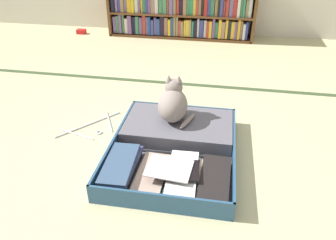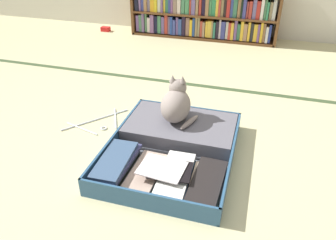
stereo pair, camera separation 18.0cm
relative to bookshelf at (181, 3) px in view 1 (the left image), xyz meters
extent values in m
plane|color=#C1BC8D|center=(0.16, -2.23, -0.37)|extent=(10.00, 10.00, 0.00)
cube|color=#394C2D|center=(0.16, -1.27, -0.37)|extent=(4.80, 0.05, 0.00)
cube|color=brown|center=(-0.79, 0.00, 0.01)|extent=(0.03, 0.30, 0.75)
cube|color=brown|center=(0.79, 0.00, 0.01)|extent=(0.03, 0.30, 0.75)
cube|color=brown|center=(0.00, 0.00, -0.35)|extent=(1.58, 0.30, 0.02)
cube|color=brown|center=(0.00, 0.00, -0.11)|extent=(1.55, 0.30, 0.02)
cube|color=#735594|center=(-0.74, 0.01, -0.24)|extent=(0.03, 0.25, 0.18)
cube|color=#497757|center=(-0.70, 0.00, -0.24)|extent=(0.03, 0.25, 0.19)
cube|color=slate|center=(-0.67, 0.00, -0.23)|extent=(0.03, 0.25, 0.21)
cube|color=#4A7B4E|center=(-0.64, 0.01, -0.23)|extent=(0.02, 0.25, 0.21)
cube|color=silver|center=(-0.60, 0.00, -0.25)|extent=(0.04, 0.25, 0.16)
cube|color=slate|center=(-0.56, -0.01, -0.23)|extent=(0.04, 0.25, 0.20)
cube|color=black|center=(-0.52, 0.00, -0.24)|extent=(0.04, 0.25, 0.19)
cube|color=#427C57|center=(-0.48, 0.00, -0.24)|extent=(0.04, 0.25, 0.19)
cube|color=slate|center=(-0.44, 0.00, -0.24)|extent=(0.03, 0.25, 0.19)
cube|color=#AC3A30|center=(-0.40, 0.00, -0.23)|extent=(0.04, 0.25, 0.21)
cube|color=slate|center=(-0.36, 0.01, -0.24)|extent=(0.03, 0.25, 0.19)
cube|color=#2A4594|center=(-0.33, -0.01, -0.23)|extent=(0.03, 0.25, 0.20)
cube|color=#3A4891|center=(-0.30, -0.01, -0.25)|extent=(0.03, 0.25, 0.16)
cube|color=#6B508E|center=(-0.27, 0.01, -0.24)|extent=(0.03, 0.25, 0.19)
cube|color=#304D8E|center=(-0.24, 0.00, -0.24)|extent=(0.04, 0.25, 0.18)
cube|color=black|center=(-0.19, -0.01, -0.23)|extent=(0.04, 0.25, 0.21)
cube|color=#9A7062|center=(-0.15, 0.01, -0.24)|extent=(0.04, 0.25, 0.19)
cube|color=yellow|center=(-0.11, 0.00, -0.24)|extent=(0.03, 0.25, 0.18)
cube|color=#2B4A8A|center=(-0.08, 0.00, -0.23)|extent=(0.03, 0.25, 0.20)
cube|color=#987F52|center=(-0.05, 0.00, -0.23)|extent=(0.02, 0.25, 0.21)
cube|color=#94855E|center=(-0.03, 0.01, -0.23)|extent=(0.02, 0.25, 0.21)
cube|color=#B24031|center=(0.00, 0.01, -0.25)|extent=(0.03, 0.25, 0.17)
cube|color=#987E61|center=(0.03, 0.00, -0.25)|extent=(0.03, 0.25, 0.16)
cube|color=yellow|center=(0.06, 0.01, -0.25)|extent=(0.02, 0.25, 0.17)
cube|color=gold|center=(0.09, 0.01, -0.24)|extent=(0.04, 0.25, 0.18)
cube|color=#A58753|center=(0.12, 0.00, -0.24)|extent=(0.02, 0.25, 0.18)
cube|color=#337661|center=(0.15, -0.01, -0.25)|extent=(0.02, 0.25, 0.17)
cube|color=black|center=(0.18, 0.00, -0.24)|extent=(0.03, 0.25, 0.18)
cube|color=silver|center=(0.21, 0.01, -0.23)|extent=(0.02, 0.25, 0.20)
cube|color=#383E86|center=(0.24, 0.00, -0.24)|extent=(0.04, 0.25, 0.19)
cube|color=silver|center=(0.28, 0.01, -0.24)|extent=(0.03, 0.25, 0.18)
cube|color=#BC3A2D|center=(0.31, -0.01, -0.24)|extent=(0.02, 0.25, 0.18)
cube|color=gold|center=(0.34, -0.01, -0.24)|extent=(0.03, 0.25, 0.18)
cube|color=#6F4F89|center=(0.38, 0.00, -0.23)|extent=(0.03, 0.25, 0.21)
cube|color=#3B7957|center=(0.41, 0.01, -0.25)|extent=(0.03, 0.25, 0.17)
cube|color=gold|center=(0.44, -0.01, -0.23)|extent=(0.03, 0.25, 0.20)
cube|color=#A3795A|center=(0.48, 0.00, -0.24)|extent=(0.04, 0.25, 0.18)
cube|color=yellow|center=(0.52, 0.00, -0.23)|extent=(0.02, 0.25, 0.20)
cube|color=#222427|center=(0.55, 0.00, -0.24)|extent=(0.03, 0.25, 0.19)
cube|color=gold|center=(0.58, 0.00, -0.24)|extent=(0.04, 0.25, 0.18)
cube|color=#714E8B|center=(0.61, -0.01, -0.24)|extent=(0.02, 0.25, 0.19)
cube|color=gold|center=(0.64, -0.01, -0.23)|extent=(0.03, 0.25, 0.21)
cube|color=#9F7659|center=(0.67, 0.01, -0.24)|extent=(0.02, 0.25, 0.19)
cube|color=silver|center=(0.70, -0.01, -0.25)|extent=(0.03, 0.25, 0.17)
cube|color=#2B3C96|center=(0.73, 0.00, -0.24)|extent=(0.02, 0.25, 0.19)
cube|color=black|center=(-0.74, -0.01, -0.01)|extent=(0.04, 0.25, 0.18)
cube|color=slate|center=(-0.70, 0.00, -0.01)|extent=(0.02, 0.25, 0.19)
cube|color=#3C4595|center=(-0.67, 0.01, -0.01)|extent=(0.03, 0.25, 0.19)
cube|color=#A1754B|center=(-0.63, 0.00, -0.01)|extent=(0.04, 0.25, 0.17)
cube|color=slate|center=(-0.60, 0.01, -0.02)|extent=(0.03, 0.25, 0.17)
cube|color=gold|center=(-0.55, 0.00, -0.01)|extent=(0.04, 0.25, 0.17)
cube|color=gold|center=(-0.51, -0.01, -0.02)|extent=(0.03, 0.25, 0.17)
cube|color=silver|center=(-0.48, 0.00, 0.00)|extent=(0.04, 0.25, 0.19)
cube|color=slate|center=(-0.44, -0.01, -0.01)|extent=(0.02, 0.25, 0.19)
cube|color=gold|center=(-0.42, 0.01, -0.02)|extent=(0.02, 0.25, 0.16)
cube|color=#377654|center=(-0.39, 0.01, -0.01)|extent=(0.03, 0.25, 0.17)
cube|color=navy|center=(-0.36, 0.00, -0.02)|extent=(0.02, 0.25, 0.16)
cube|color=#7E4E84|center=(-0.33, 0.00, -0.01)|extent=(0.02, 0.25, 0.19)
cube|color=gray|center=(-0.29, -0.01, -0.02)|extent=(0.04, 0.25, 0.17)
cube|color=beige|center=(-0.25, -0.01, -0.01)|extent=(0.04, 0.25, 0.18)
cube|color=#46825E|center=(-0.21, 0.00, -0.02)|extent=(0.04, 0.25, 0.17)
cube|color=#458A5B|center=(-0.16, 0.00, 0.00)|extent=(0.04, 0.25, 0.19)
cube|color=#AF3D2E|center=(-0.13, 0.00, -0.01)|extent=(0.02, 0.25, 0.19)
cube|color=slate|center=(-0.09, -0.01, 0.00)|extent=(0.04, 0.25, 0.20)
cube|color=#947753|center=(-0.05, 0.00, -0.01)|extent=(0.03, 0.25, 0.19)
cube|color=#B0372C|center=(-0.02, 0.00, -0.01)|extent=(0.03, 0.25, 0.17)
cube|color=black|center=(0.02, 0.00, 0.00)|extent=(0.04, 0.25, 0.20)
cube|color=#9D724B|center=(0.06, -0.01, 0.01)|extent=(0.03, 0.25, 0.21)
cube|color=#468958|center=(0.09, 0.01, -0.02)|extent=(0.03, 0.25, 0.16)
cube|color=#348958|center=(0.13, 0.01, -0.01)|extent=(0.04, 0.25, 0.19)
cube|color=yellow|center=(0.16, 0.00, -0.01)|extent=(0.03, 0.25, 0.18)
cube|color=#B14037|center=(0.19, -0.01, -0.02)|extent=(0.02, 0.25, 0.17)
cube|color=#927C55|center=(0.22, 0.01, -0.01)|extent=(0.03, 0.25, 0.19)
cube|color=black|center=(0.25, 0.00, 0.00)|extent=(0.02, 0.25, 0.21)
cube|color=#B02B28|center=(0.28, -0.01, -0.01)|extent=(0.04, 0.25, 0.18)
cube|color=#35468E|center=(0.31, 0.00, -0.01)|extent=(0.03, 0.25, 0.19)
cube|color=#3A7358|center=(0.35, 0.01, -0.01)|extent=(0.04, 0.25, 0.19)
cube|color=#9A724A|center=(0.39, 0.00, 0.00)|extent=(0.03, 0.25, 0.20)
cube|color=black|center=(0.42, -0.01, -0.01)|extent=(0.02, 0.25, 0.18)
cube|color=#3E3F89|center=(0.44, 0.00, 0.01)|extent=(0.03, 0.25, 0.21)
cube|color=#AD423E|center=(0.47, 0.01, -0.02)|extent=(0.02, 0.25, 0.17)
cube|color=#AB362C|center=(0.50, -0.01, -0.01)|extent=(0.03, 0.25, 0.18)
cube|color=slate|center=(0.54, 0.00, 0.00)|extent=(0.04, 0.25, 0.19)
cube|color=#B32E27|center=(0.58, 0.00, -0.01)|extent=(0.04, 0.25, 0.18)
cube|color=silver|center=(0.62, -0.01, 0.00)|extent=(0.03, 0.25, 0.21)
cube|color=#467850|center=(0.65, 0.00, 0.00)|extent=(0.02, 0.25, 0.21)
cube|color=#35895F|center=(0.67, -0.01, -0.01)|extent=(0.02, 0.25, 0.18)
cube|color=#8D7A57|center=(0.70, 0.01, -0.01)|extent=(0.03, 0.25, 0.18)
cube|color=silver|center=(0.74, 0.01, 0.00)|extent=(0.03, 0.25, 0.20)
cube|color=#2B5378|center=(0.29, -2.44, -0.36)|extent=(0.67, 0.42, 0.01)
cube|color=#2B5378|center=(0.29, -2.64, -0.31)|extent=(0.67, 0.02, 0.11)
cube|color=#2B5378|center=(-0.04, -2.44, -0.31)|extent=(0.02, 0.42, 0.11)
cube|color=#2B5378|center=(0.62, -2.44, -0.31)|extent=(0.02, 0.42, 0.11)
cube|color=#50545D|center=(0.29, -2.44, -0.35)|extent=(0.65, 0.40, 0.01)
cube|color=#2B5378|center=(0.28, -2.02, -0.36)|extent=(0.67, 0.42, 0.01)
cube|color=#2B5378|center=(0.28, -1.82, -0.31)|extent=(0.67, 0.02, 0.11)
cube|color=#2B5378|center=(-0.05, -2.02, -0.31)|extent=(0.02, 0.42, 0.11)
cube|color=#2B5378|center=(0.61, -2.02, -0.31)|extent=(0.02, 0.42, 0.11)
cube|color=#50545D|center=(0.28, -2.02, -0.35)|extent=(0.65, 0.40, 0.01)
cylinder|color=black|center=(0.29, -2.23, -0.35)|extent=(0.65, 0.02, 0.02)
cube|color=#25281E|center=(0.05, -2.45, -0.34)|extent=(0.15, 0.32, 0.02)
cube|color=#3B4764|center=(0.05, -2.45, -0.31)|extent=(0.15, 0.33, 0.02)
cube|color=#3B3E69|center=(0.05, -2.44, -0.30)|extent=(0.15, 0.36, 0.02)
cube|color=#385172|center=(0.05, -2.45, -0.28)|extent=(0.16, 0.34, 0.02)
cube|color=#2B2B2D|center=(0.20, -2.45, -0.34)|extent=(0.15, 0.36, 0.01)
cube|color=tan|center=(0.21, -2.45, -0.33)|extent=(0.15, 0.35, 0.02)
cube|color=#172E27|center=(0.36, -2.44, -0.34)|extent=(0.15, 0.35, 0.02)
cube|color=navy|center=(0.37, -2.45, -0.32)|extent=(0.16, 0.33, 0.01)
cube|color=silver|center=(0.37, -2.44, -0.30)|extent=(0.16, 0.37, 0.02)
cube|color=#232923|center=(0.52, -2.44, -0.34)|extent=(0.16, 0.37, 0.02)
cube|color=tan|center=(0.52, -2.45, -0.32)|extent=(0.15, 0.31, 0.02)
cube|color=black|center=(0.53, -2.44, -0.30)|extent=(0.15, 0.35, 0.02)
cube|color=white|center=(0.30, -2.45, -0.27)|extent=(0.23, 0.19, 0.01)
cube|color=black|center=(0.34, -2.44, -0.28)|extent=(0.22, 0.18, 0.01)
cube|color=slate|center=(0.28, -2.02, -0.31)|extent=(0.64, 0.39, 0.09)
torus|color=white|center=(0.37, -2.06, -0.26)|extent=(0.10, 0.10, 0.01)
cylinder|color=black|center=(0.10, -1.83, -0.31)|extent=(0.02, 0.02, 0.10)
cylinder|color=black|center=(0.47, -1.83, -0.31)|extent=(0.02, 0.02, 0.10)
cube|color=yellow|center=(0.18, -2.64, -0.34)|extent=(0.04, 0.00, 0.02)
cube|color=yellow|center=(0.35, -2.63, -0.32)|extent=(0.03, 0.00, 0.03)
ellipsoid|color=gray|center=(0.24, -2.00, -0.17)|extent=(0.19, 0.26, 0.19)
ellipsoid|color=gray|center=(0.24, -1.93, -0.21)|extent=(0.13, 0.10, 0.10)
sphere|color=gray|center=(0.24, -1.95, -0.07)|extent=(0.11, 0.11, 0.11)
cone|color=gray|center=(0.27, -1.95, -0.01)|extent=(0.04, 0.04, 0.04)
cone|color=gray|center=(0.21, -1.95, -0.01)|extent=(0.04, 0.04, 0.04)
sphere|color=#CDD241|center=(0.26, -1.90, -0.07)|extent=(0.02, 0.02, 0.02)
sphere|color=#CDD241|center=(0.22, -1.90, -0.07)|extent=(0.02, 0.02, 0.02)
ellipsoid|color=gray|center=(0.34, -2.04, -0.24)|extent=(0.09, 0.18, 0.03)
cylinder|color=silver|center=(-0.31, -2.00, -0.36)|extent=(0.31, 0.37, 0.01)
cylinder|color=silver|center=(-0.19, -1.94, -0.36)|extent=(0.12, 0.24, 0.01)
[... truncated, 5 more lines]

